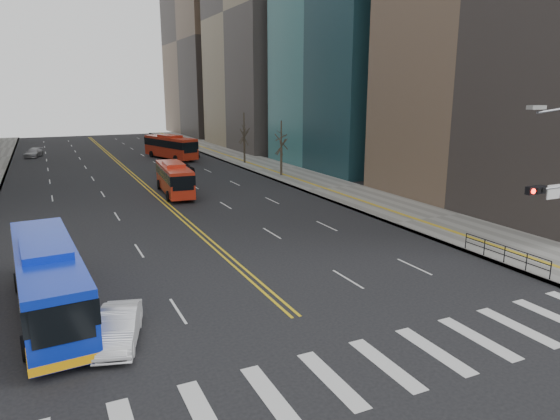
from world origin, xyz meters
name	(u,v)px	position (x,y,z in m)	size (l,w,h in m)	color
ground	(359,372)	(0.00, 0.00, 0.00)	(220.00, 220.00, 0.00)	black
sidewalk_right	(275,169)	(17.50, 45.00, 0.07)	(7.00, 130.00, 0.15)	slate
crosswalk	(359,372)	(0.00, 0.00, 0.01)	(26.70, 4.00, 0.01)	silver
centerline	(125,168)	(0.00, 55.00, 0.01)	(0.55, 100.00, 0.01)	gold
pedestrian_railing	(505,251)	(14.30, 6.00, 0.82)	(0.06, 6.06, 1.02)	black
street_trees	(74,150)	(-7.18, 34.55, 4.87)	(35.20, 47.20, 7.60)	#30271D
blue_bus	(48,278)	(-10.01, 10.04, 1.82)	(3.32, 12.03, 3.47)	#0C28BA
red_bus_near	(174,177)	(1.81, 34.88, 1.77)	(3.11, 10.01, 3.16)	red
red_bus_far	(170,146)	(7.75, 61.40, 2.01)	(5.74, 11.68, 3.61)	red
car_white	(119,327)	(-7.60, 6.00, 0.70)	(1.48, 4.23, 1.39)	silver
car_dark_mid	(183,167)	(6.14, 48.19, 0.65)	(1.53, 3.79, 1.29)	black
car_silver	(34,153)	(-11.00, 72.61, 0.67)	(1.88, 4.61, 1.34)	#9F9EA3
car_dark_far	(192,153)	(11.30, 62.36, 0.58)	(1.92, 4.17, 1.16)	black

